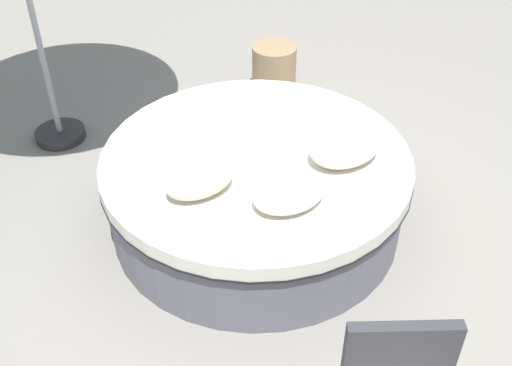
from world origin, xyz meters
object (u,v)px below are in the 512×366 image
object	(u,v)px
throw_pillow_0	(199,179)
side_table	(274,70)
throw_pillow_2	(345,147)
round_bed	(256,189)
throw_pillow_1	(289,193)

from	to	relation	value
throw_pillow_0	side_table	distance (m)	2.46
throw_pillow_0	throw_pillow_2	xyz separation A→B (m)	(1.01, -0.20, 0.00)
round_bed	throw_pillow_1	xyz separation A→B (m)	(-0.09, -0.54, 0.38)
throw_pillow_2	round_bed	bearing A→B (deg)	143.81
round_bed	throw_pillow_0	xyz separation A→B (m)	(-0.52, -0.16, 0.40)
round_bed	throw_pillow_1	size ratio (longest dim) A/B	4.47
round_bed	side_table	xyz separation A→B (m)	(1.17, 1.56, -0.06)
throw_pillow_1	throw_pillow_0	bearing A→B (deg)	137.91
side_table	throw_pillow_1	bearing A→B (deg)	-120.94
throw_pillow_0	throw_pillow_1	xyz separation A→B (m)	(0.43, -0.39, -0.03)
throw_pillow_1	throw_pillow_2	size ratio (longest dim) A/B	0.93
throw_pillow_1	throw_pillow_2	bearing A→B (deg)	17.41
round_bed	side_table	bearing A→B (deg)	53.15
throw_pillow_2	side_table	world-z (taller)	throw_pillow_2
throw_pillow_1	side_table	size ratio (longest dim) A/B	0.98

